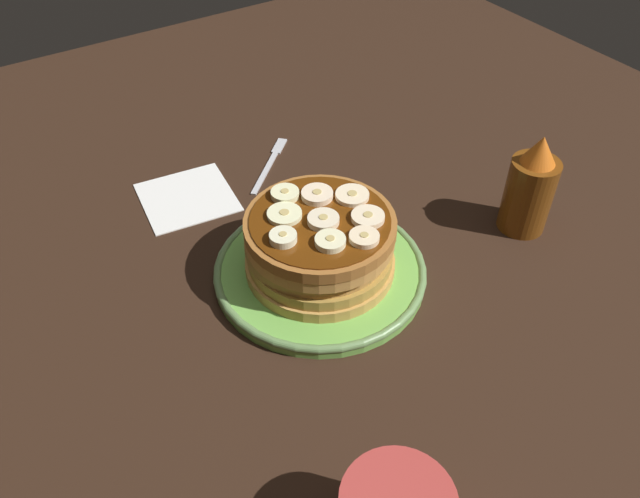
% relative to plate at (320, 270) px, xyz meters
% --- Properties ---
extents(ground_plane, '(1.40, 1.40, 0.03)m').
position_rel_plate_xyz_m(ground_plane, '(0.00, 0.00, -0.02)').
color(ground_plane, black).
extents(plate, '(0.23, 0.23, 0.02)m').
position_rel_plate_xyz_m(plate, '(0.00, 0.00, 0.00)').
color(plate, '#72B74C').
rests_on(plate, ground_plane).
extents(pancake_stack, '(0.16, 0.16, 0.07)m').
position_rel_plate_xyz_m(pancake_stack, '(-0.00, -0.00, 0.04)').
color(pancake_stack, '#C19045').
rests_on(pancake_stack, plate).
extents(banana_slice_0, '(0.03, 0.03, 0.01)m').
position_rel_plate_xyz_m(banana_slice_0, '(0.01, 0.00, 0.07)').
color(banana_slice_0, '#F3E2BD').
rests_on(banana_slice_0, pancake_stack).
extents(banana_slice_1, '(0.03, 0.03, 0.01)m').
position_rel_plate_xyz_m(banana_slice_1, '(0.03, 0.04, 0.07)').
color(banana_slice_1, '#FCE6BD').
rests_on(banana_slice_1, pancake_stack).
extents(banana_slice_2, '(0.03, 0.03, 0.01)m').
position_rel_plate_xyz_m(banana_slice_2, '(0.01, -0.05, 0.08)').
color(banana_slice_2, '#F3EFC5').
rests_on(banana_slice_2, pancake_stack).
extents(banana_slice_3, '(0.03, 0.03, 0.01)m').
position_rel_plate_xyz_m(banana_slice_3, '(-0.03, 0.02, 0.07)').
color(banana_slice_3, '#FDE3BD').
rests_on(banana_slice_3, pancake_stack).
extents(banana_slice_4, '(0.04, 0.04, 0.01)m').
position_rel_plate_xyz_m(banana_slice_4, '(-0.02, -0.03, 0.07)').
color(banana_slice_4, '#F4F3BC').
rests_on(banana_slice_4, pancake_stack).
extents(banana_slice_5, '(0.03, 0.03, 0.01)m').
position_rel_plate_xyz_m(banana_slice_5, '(0.04, -0.01, 0.08)').
color(banana_slice_5, '#F5EFBC').
rests_on(banana_slice_5, pancake_stack).
extents(banana_slice_6, '(0.04, 0.04, 0.01)m').
position_rel_plate_xyz_m(banana_slice_6, '(-0.01, 0.05, 0.07)').
color(banana_slice_6, '#FEE7BB').
rests_on(banana_slice_6, pancake_stack).
extents(banana_slice_7, '(0.03, 0.03, 0.01)m').
position_rel_plate_xyz_m(banana_slice_7, '(-0.05, -0.01, 0.07)').
color(banana_slice_7, '#F4F1B9').
rests_on(banana_slice_7, pancake_stack).
extents(banana_slice_8, '(0.03, 0.03, 0.01)m').
position_rel_plate_xyz_m(banana_slice_8, '(0.05, 0.02, 0.07)').
color(banana_slice_8, '#FDE2B6').
rests_on(banana_slice_8, pancake_stack).
extents(napkin, '(0.12, 0.12, 0.00)m').
position_rel_plate_xyz_m(napkin, '(-0.21, -0.06, -0.01)').
color(napkin, white).
rests_on(napkin, ground_plane).
extents(fork, '(0.10, 0.10, 0.01)m').
position_rel_plate_xyz_m(fork, '(-0.22, 0.06, -0.01)').
color(fork, silver).
rests_on(fork, ground_plane).
extents(syrup_bottle, '(0.06, 0.06, 0.12)m').
position_rel_plate_xyz_m(syrup_bottle, '(0.06, 0.25, 0.05)').
color(syrup_bottle, brown).
rests_on(syrup_bottle, ground_plane).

